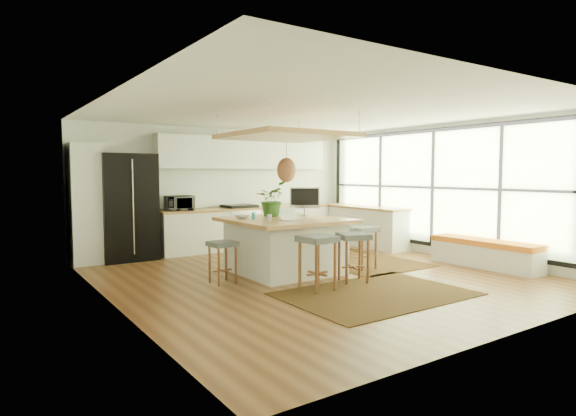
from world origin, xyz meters
TOP-DOWN VIEW (x-y plane):
  - floor at (0.00, 0.00)m, footprint 7.00×7.00m
  - ceiling at (0.00, 0.00)m, footprint 7.00×7.00m
  - wall_back at (0.00, 3.50)m, footprint 6.50×0.00m
  - wall_front at (0.00, -3.50)m, footprint 6.50×0.00m
  - wall_left at (-3.25, 0.00)m, footprint 0.00×7.00m
  - wall_right at (3.25, 0.00)m, footprint 0.00×7.00m
  - window_wall at (3.22, 0.00)m, footprint 0.10×6.20m
  - pantry at (-2.95, 3.18)m, footprint 0.55×0.60m
  - back_counter_base at (0.55, 3.18)m, footprint 4.20×0.60m
  - back_counter_top at (0.55, 3.18)m, footprint 4.24×0.64m
  - backsplash at (0.55, 3.48)m, footprint 4.20×0.02m
  - upper_cabinets at (0.55, 3.32)m, footprint 4.20×0.34m
  - range at (0.30, 3.18)m, footprint 0.76×0.62m
  - right_counter_base at (2.93, 2.00)m, footprint 0.60×2.50m
  - right_counter_top at (2.93, 2.00)m, footprint 0.64×2.54m
  - window_bench at (2.95, -1.20)m, footprint 0.52×2.00m
  - ceiling_panel at (-0.30, 0.40)m, footprint 1.86×1.86m
  - rug_near at (-0.05, -1.49)m, footprint 2.60×1.80m
  - rug_right at (1.46, 0.59)m, footprint 1.80×2.60m
  - fridge at (-2.18, 3.18)m, footprint 1.03×0.81m
  - island at (-0.29, 0.46)m, footprint 1.85×1.85m
  - stool_near_left at (-0.60, -0.85)m, footprint 0.51×0.51m
  - stool_near_right at (0.19, -0.75)m, footprint 0.59×0.59m
  - stool_right_front at (1.00, -0.07)m, footprint 0.47×0.47m
  - stool_right_back at (1.09, 0.85)m, footprint 0.48×0.48m
  - stool_left_side at (-1.54, 0.31)m, footprint 0.40×0.40m
  - laptop at (-0.42, 0.06)m, footprint 0.33×0.35m
  - monitor at (0.33, 0.73)m, footprint 0.54×0.53m
  - microwave at (-1.13, 3.14)m, footprint 0.58×0.36m
  - island_plant at (-0.29, 0.91)m, footprint 0.83×0.83m
  - island_bowl at (-0.90, 0.88)m, footprint 0.24×0.24m
  - island_bottle_0 at (-0.84, 0.56)m, footprint 0.07×0.07m
  - island_bottle_1 at (-0.69, 0.31)m, footprint 0.07×0.07m

SIDE VIEW (x-z plane):
  - floor at x=0.00m, z-range 0.00..0.00m
  - rug_near at x=-0.05m, z-range 0.00..0.01m
  - rug_right at x=1.46m, z-range 0.00..0.01m
  - window_bench at x=2.95m, z-range 0.00..0.50m
  - stool_near_left at x=-0.60m, z-range -0.04..0.75m
  - stool_near_right at x=0.19m, z-range -0.03..0.74m
  - stool_right_front at x=1.00m, z-range -0.02..0.73m
  - stool_right_back at x=1.09m, z-range 0.02..0.69m
  - stool_left_side at x=-1.54m, z-range 0.03..0.68m
  - back_counter_base at x=0.55m, z-range 0.00..0.88m
  - right_counter_base at x=2.93m, z-range 0.00..0.88m
  - island at x=-0.29m, z-range 0.00..0.93m
  - range at x=0.30m, z-range 0.00..1.00m
  - back_counter_top at x=0.55m, z-range 0.88..0.93m
  - right_counter_top at x=2.93m, z-range 0.88..0.93m
  - fridge at x=-2.18m, z-range -0.11..1.96m
  - island_bowl at x=-0.90m, z-range 0.93..0.98m
  - island_bottle_0 at x=-0.84m, z-range 0.93..1.12m
  - island_bottle_1 at x=-0.69m, z-range 0.93..1.12m
  - laptop at x=-0.42m, z-range 0.93..1.17m
  - microwave at x=-1.13m, z-range 0.93..1.30m
  - pantry at x=-2.95m, z-range 0.00..2.25m
  - island_plant at x=-0.29m, z-range 0.93..1.41m
  - monitor at x=0.33m, z-range 0.93..1.45m
  - wall_back at x=0.00m, z-range -1.90..4.60m
  - wall_front at x=0.00m, z-range -1.90..4.60m
  - wall_left at x=-3.25m, z-range -2.15..4.85m
  - wall_right at x=3.25m, z-range -2.15..4.85m
  - backsplash at x=0.55m, z-range 0.95..1.75m
  - window_wall at x=3.22m, z-range 0.10..2.70m
  - ceiling_panel at x=-0.30m, z-range 1.65..2.45m
  - upper_cabinets at x=0.55m, z-range 1.80..2.50m
  - ceiling at x=0.00m, z-range 2.70..2.70m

